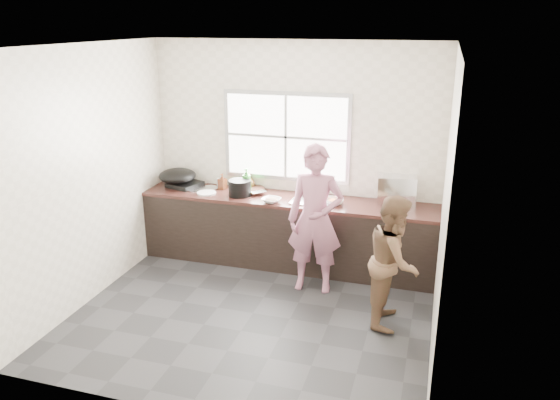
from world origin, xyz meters
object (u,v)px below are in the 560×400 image
(bowl_held, at_px, (329,199))
(burner, at_px, (185,184))
(bottle_brown_tall, at_px, (222,182))
(bottle_brown_short, at_px, (249,182))
(cutting_board, at_px, (249,190))
(plate_food, at_px, (206,193))
(pot_lid_right, at_px, (210,188))
(woman, at_px, (315,224))
(dish_rack, at_px, (396,189))
(person_side, at_px, (394,261))
(bowl_crabs, at_px, (335,202))
(wok, at_px, (178,176))
(pot_lid_left, at_px, (197,190))
(black_pot, at_px, (240,188))
(bottle_green, at_px, (246,181))
(glass_jar, at_px, (220,182))
(bowl_mince, at_px, (271,200))

(bowl_held, distance_m, burner, 1.91)
(bottle_brown_tall, distance_m, bottle_brown_short, 0.34)
(cutting_board, height_order, bowl_held, bowl_held)
(plate_food, xyz_separation_m, pot_lid_right, (-0.05, 0.22, -0.00))
(woman, xyz_separation_m, dish_rack, (0.79, 0.77, 0.24))
(cutting_board, relative_size, pot_lid_right, 1.75)
(cutting_board, height_order, burner, burner)
(bowl_held, relative_size, plate_food, 0.77)
(bowl_held, bearing_deg, burner, 177.99)
(woman, bearing_deg, bottle_brown_short, 139.09)
(person_side, distance_m, cutting_board, 2.26)
(person_side, bearing_deg, bowl_crabs, 39.50)
(wok, bearing_deg, bottle_brown_short, 11.98)
(wok, height_order, pot_lid_left, wok)
(bottle_brown_short, xyz_separation_m, wok, (-0.90, -0.19, 0.06))
(bowl_crabs, xyz_separation_m, bowl_held, (-0.09, 0.09, 0.00))
(black_pot, xyz_separation_m, bottle_green, (0.04, 0.13, 0.06))
(pot_lid_left, bearing_deg, glass_jar, 49.14)
(wok, height_order, pot_lid_right, wok)
(person_side, distance_m, pot_lid_left, 2.77)
(bottle_brown_short, bearing_deg, bowl_held, -10.87)
(person_side, height_order, pot_lid_left, person_side)
(woman, xyz_separation_m, bowl_held, (0.03, 0.58, 0.11))
(bottle_brown_tall, distance_m, glass_jar, 0.14)
(bottle_brown_tall, bearing_deg, bottle_brown_short, 17.52)
(pot_lid_left, bearing_deg, wok, 169.52)
(bowl_crabs, xyz_separation_m, pot_lid_right, (-1.66, 0.16, -0.02))
(pot_lid_right, bearing_deg, woman, -22.90)
(wok, xyz_separation_m, pot_lid_left, (0.29, -0.05, -0.14))
(bowl_held, height_order, bottle_brown_short, bottle_brown_short)
(plate_food, xyz_separation_m, bottle_brown_tall, (0.11, 0.25, 0.08))
(person_side, height_order, bottle_green, person_side)
(person_side, relative_size, burner, 3.65)
(black_pot, height_order, bottle_green, bottle_green)
(plate_food, xyz_separation_m, wok, (-0.47, 0.16, 0.14))
(black_pot, distance_m, plate_food, 0.44)
(pot_lid_right, bearing_deg, wok, -171.62)
(bowl_crabs, bearing_deg, black_pot, -179.46)
(person_side, relative_size, dish_rack, 3.03)
(plate_food, relative_size, pot_lid_right, 1.03)
(woman, distance_m, pot_lid_left, 1.76)
(bowl_held, distance_m, bottle_brown_tall, 1.41)
(burner, bearing_deg, bottle_brown_short, 9.54)
(bottle_green, relative_size, bottle_brown_short, 1.78)
(cutting_board, relative_size, bowl_held, 2.21)
(plate_food, height_order, bottle_brown_short, bottle_brown_short)
(bowl_mince, distance_m, dish_rack, 1.47)
(person_side, distance_m, dish_rack, 1.30)
(bottle_green, height_order, bottle_brown_tall, bottle_green)
(plate_food, height_order, bottle_brown_tall, bottle_brown_tall)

